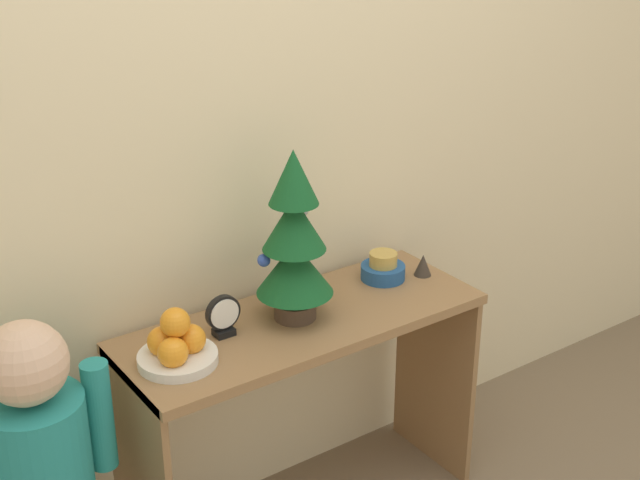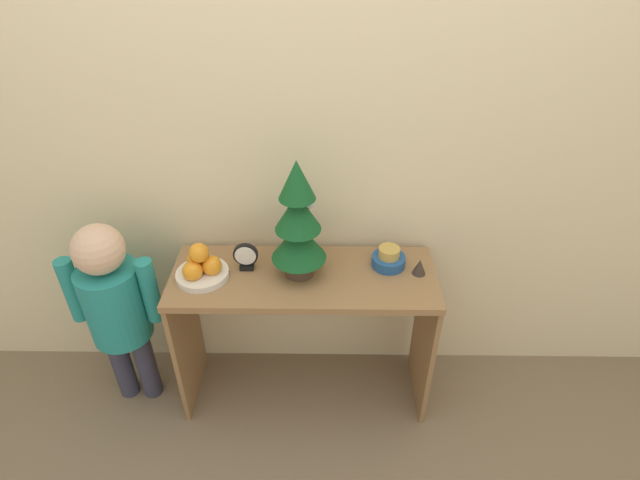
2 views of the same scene
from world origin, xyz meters
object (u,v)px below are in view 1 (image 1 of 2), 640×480
child_figure (39,459)px  desk_clock (223,316)px  singing_bowl (383,269)px  figurine (423,265)px  mini_tree (294,240)px  fruit_bowl (176,346)px

child_figure → desk_clock: bearing=6.5°
desk_clock → child_figure: 0.59m
singing_bowl → figurine: (0.12, -0.05, 0.00)m
mini_tree → child_figure: 0.85m
fruit_bowl → desk_clock: 0.18m
mini_tree → child_figure: mini_tree is taller
mini_tree → singing_bowl: 0.42m
singing_bowl → mini_tree: bearing=-171.6°
figurine → desk_clock: bearing=178.0°
fruit_bowl → singing_bowl: size_ratio=1.52×
mini_tree → desk_clock: bearing=173.2°
mini_tree → desk_clock: size_ratio=4.16×
fruit_bowl → child_figure: (-0.38, -0.01, -0.18)m
mini_tree → fruit_bowl: size_ratio=2.39×
singing_bowl → figurine: singing_bowl is taller
fruit_bowl → child_figure: size_ratio=0.22×
fruit_bowl → desk_clock: (0.17, 0.06, 0.01)m
mini_tree → fruit_bowl: mini_tree is taller
desk_clock → figurine: desk_clock is taller
figurine → child_figure: bearing=-178.2°
singing_bowl → fruit_bowl: bearing=-173.6°
mini_tree → child_figure: size_ratio=0.53×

